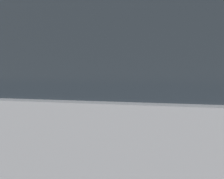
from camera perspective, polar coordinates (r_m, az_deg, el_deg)
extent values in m
cube|color=#ADA8A0|center=(4.84, 6.12, -11.58)|extent=(36.00, 2.93, 0.12)
cylinder|color=slate|center=(3.76, 0.95, -5.74)|extent=(0.07, 0.07, 1.15)
cylinder|color=black|center=(3.73, 0.96, 5.30)|extent=(0.17, 0.17, 0.29)
sphere|color=silver|center=(3.74, 0.96, 8.01)|extent=(0.17, 0.17, 0.17)
cube|color=black|center=(3.64, 0.45, 6.39)|extent=(0.10, 0.01, 0.07)
cube|color=yellow|center=(3.64, 0.45, 4.54)|extent=(0.11, 0.01, 0.09)
cylinder|color=black|center=(4.10, -7.21, -7.37)|extent=(0.15, 0.15, 0.82)
cylinder|color=black|center=(3.98, -4.94, -7.65)|extent=(0.15, 0.15, 0.82)
cube|color=#2D478C|center=(3.98, -6.14, 2.79)|extent=(0.46, 0.28, 0.62)
sphere|color=#936B4C|center=(4.00, -6.16, 8.83)|extent=(0.22, 0.22, 0.22)
cylinder|color=#2D478C|center=(4.14, -9.00, 2.99)|extent=(0.09, 0.09, 0.58)
cylinder|color=#2D478C|center=(3.94, -1.91, 4.05)|extent=(0.14, 0.39, 0.54)
cube|color=slate|center=(1.86, -1.99, -12.87)|extent=(3.92, 1.79, 0.84)
cube|color=black|center=(1.94, -8.86, 10.06)|extent=(2.21, 1.62, 0.66)
cylinder|color=#2D7A38|center=(6.01, 10.00, 2.69)|extent=(24.00, 0.06, 0.06)
cylinder|color=#2D7A38|center=(6.03, 9.96, -2.21)|extent=(24.00, 0.05, 0.05)
cylinder|color=#2D7A38|center=(7.59, -16.13, -1.78)|extent=(0.06, 0.06, 1.14)
cylinder|color=#2D7A38|center=(6.64, -4.61, -2.27)|extent=(0.06, 0.06, 1.14)
cylinder|color=#2D7A38|center=(6.03, 9.96, -2.75)|extent=(0.06, 0.06, 1.14)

